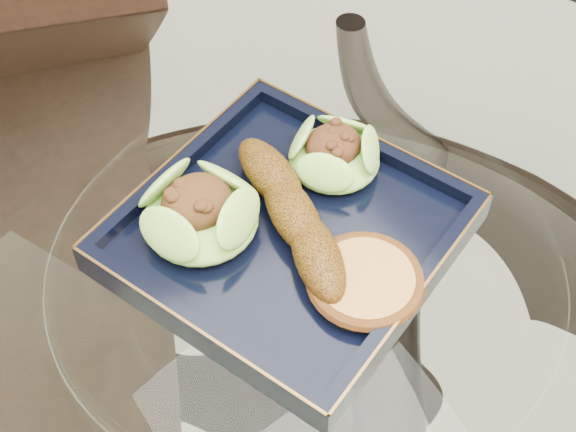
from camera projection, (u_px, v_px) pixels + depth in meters
dining_table at (302, 384)px, 0.83m from camera, size 1.13×1.13×0.77m
dining_chair at (55, 223)px, 1.06m from camera, size 0.53×0.53×0.94m
navy_plate at (288, 237)px, 0.73m from camera, size 0.34×0.34×0.02m
lettuce_wrap_left at (200, 214)px, 0.71m from camera, size 0.11×0.11×0.04m
lettuce_wrap_right at (335, 155)px, 0.76m from camera, size 0.11×0.11×0.03m
roasted_plantain at (293, 214)px, 0.71m from camera, size 0.08×0.20×0.04m
crumb_patty at (365, 282)px, 0.68m from camera, size 0.09×0.09×0.02m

